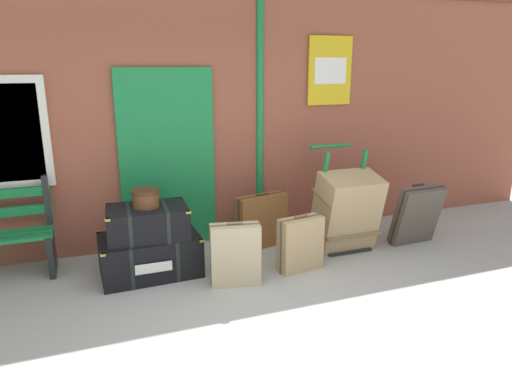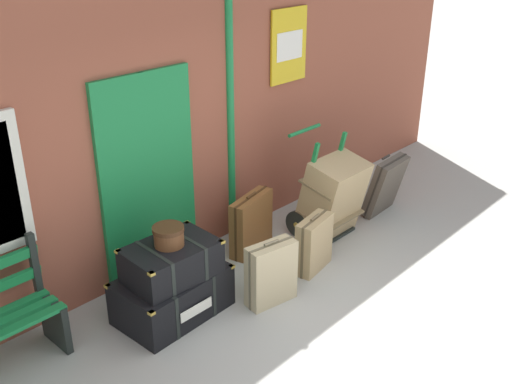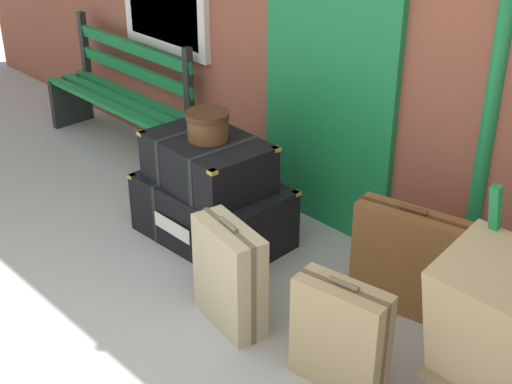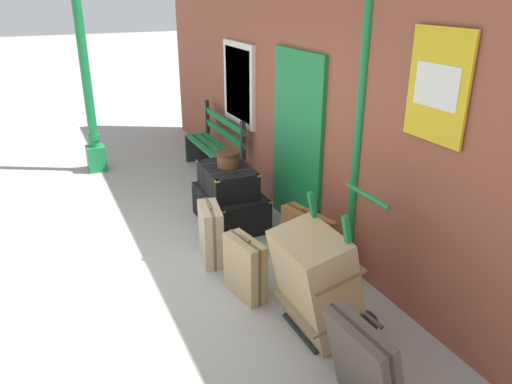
{
  "view_description": "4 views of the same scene",
  "coord_description": "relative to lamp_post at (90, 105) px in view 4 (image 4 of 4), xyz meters",
  "views": [
    {
      "loc": [
        -1.15,
        -2.88,
        2.14
      ],
      "look_at": [
        0.58,
        1.82,
        0.74
      ],
      "focal_mm": 32.49,
      "sensor_mm": 36.0,
      "label": 1
    },
    {
      "loc": [
        -3.46,
        -1.98,
        3.34
      ],
      "look_at": [
        0.58,
        1.81,
        0.81
      ],
      "focal_mm": 41.62,
      "sensor_mm": 36.0,
      "label": 2
    },
    {
      "loc": [
        2.66,
        -1.01,
        2.6
      ],
      "look_at": [
        -0.09,
        1.58,
        0.61
      ],
      "focal_mm": 50.97,
      "sensor_mm": 36.0,
      "label": 3
    },
    {
      "loc": [
        4.57,
        -0.32,
        2.72
      ],
      "look_at": [
        -0.21,
        1.86,
        0.55
      ],
      "focal_mm": 34.75,
      "sensor_mm": 36.0,
      "label": 4
    }
  ],
  "objects": [
    {
      "name": "ground_plane",
      "position": [
        3.33,
        -0.48,
        -1.06
      ],
      "size": [
        60.0,
        60.0,
        0.0
      ],
      "primitive_type": "plane",
      "color": "#A3A099"
    },
    {
      "name": "brick_facade",
      "position": [
        3.31,
        2.12,
        0.54
      ],
      "size": [
        10.4,
        0.35,
        3.2
      ],
      "color": "brown",
      "rests_on": "ground"
    },
    {
      "name": "lamp_post",
      "position": [
        0.0,
        0.0,
        0.0
      ],
      "size": [
        0.28,
        0.28,
        2.82
      ],
      "color": "#197A3D",
      "rests_on": "ground"
    },
    {
      "name": "platform_bench",
      "position": [
        0.96,
        1.68,
        -0.62
      ],
      "size": [
        1.6,
        0.43,
        1.01
      ],
      "color": "#197A3D",
      "rests_on": "ground"
    },
    {
      "name": "steamer_trunk_base",
      "position": [
        2.68,
        1.23,
        -0.85
      ],
      "size": [
        1.03,
        0.69,
        0.43
      ],
      "color": "black",
      "rests_on": "ground"
    },
    {
      "name": "steamer_trunk_middle",
      "position": [
        2.68,
        1.21,
        -0.48
      ],
      "size": [
        0.83,
        0.59,
        0.33
      ],
      "color": "black",
      "rests_on": "steamer_trunk_base"
    },
    {
      "name": "round_hatbox",
      "position": [
        2.68,
        1.22,
        -0.22
      ],
      "size": [
        0.28,
        0.28,
        0.18
      ],
      "color": "brown",
      "rests_on": "steamer_trunk_middle"
    },
    {
      "name": "porters_trolley",
      "position": [
        4.94,
        1.28,
        -0.79
      ],
      "size": [
        0.71,
        0.62,
        1.19
      ],
      "color": "black",
      "rests_on": "ground"
    },
    {
      "name": "large_brown_trunk",
      "position": [
        4.94,
        1.1,
        -0.58
      ],
      "size": [
        0.7,
        0.62,
        0.96
      ],
      "color": "tan",
      "rests_on": "ground"
    },
    {
      "name": "suitcase_olive",
      "position": [
        5.83,
        0.95,
        -0.69
      ],
      "size": [
        0.61,
        0.36,
        0.76
      ],
      "color": "#51473D",
      "rests_on": "ground"
    },
    {
      "name": "suitcase_tan",
      "position": [
        4.05,
        1.53,
        -0.74
      ],
      "size": [
        0.66,
        0.31,
        0.68
      ],
      "color": "brown",
      "rests_on": "ground"
    },
    {
      "name": "suitcase_umber",
      "position": [
        3.45,
        0.7,
        -0.75
      ],
      "size": [
        0.52,
        0.28,
        0.66
      ],
      "color": "tan",
      "rests_on": "ground"
    },
    {
      "name": "suitcase_charcoal",
      "position": [
        4.2,
        0.78,
        -0.77
      ],
      "size": [
        0.51,
        0.26,
        0.62
      ],
      "color": "tan",
      "rests_on": "ground"
    }
  ]
}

